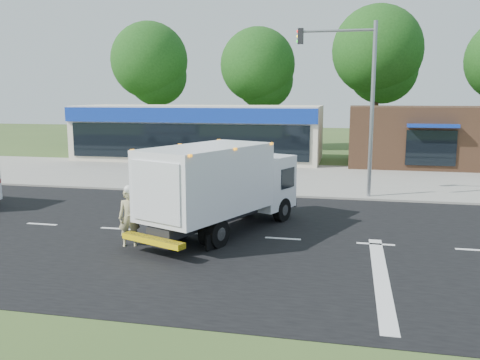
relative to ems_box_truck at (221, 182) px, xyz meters
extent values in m
plane|color=#385123|center=(2.21, -0.30, -1.80)|extent=(120.00, 120.00, 0.00)
cube|color=black|center=(2.21, -0.30, -1.79)|extent=(60.00, 14.00, 0.02)
cube|color=gray|center=(2.21, 7.90, -1.74)|extent=(60.00, 2.40, 0.12)
cube|color=gray|center=(2.21, 13.70, -1.79)|extent=(60.00, 9.00, 0.02)
cube|color=silver|center=(-6.79, -0.30, -1.78)|extent=(1.20, 0.15, 0.01)
cube|color=silver|center=(-3.79, -0.30, -1.78)|extent=(1.20, 0.15, 0.01)
cube|color=silver|center=(-0.79, -0.30, -1.78)|extent=(1.20, 0.15, 0.01)
cube|color=silver|center=(2.21, -0.30, -1.78)|extent=(1.20, 0.15, 0.01)
cube|color=silver|center=(5.21, -0.30, -1.78)|extent=(1.20, 0.15, 0.01)
cube|color=silver|center=(8.21, -0.30, -1.78)|extent=(1.20, 0.15, 0.01)
cube|color=silver|center=(5.21, -3.30, -1.78)|extent=(0.40, 7.00, 0.01)
cube|color=black|center=(-0.30, -0.71, -1.13)|extent=(2.69, 4.73, 0.33)
cube|color=white|center=(1.00, 2.39, -0.33)|extent=(2.61, 2.53, 1.99)
cube|color=black|center=(1.34, 3.22, -0.14)|extent=(1.71, 0.82, 0.85)
cube|color=white|center=(-0.30, -0.71, 0.19)|extent=(3.92, 5.24, 2.22)
cube|color=silver|center=(-1.21, -2.91, 0.15)|extent=(1.77, 0.78, 1.80)
cube|color=yellow|center=(-1.28, -3.07, -1.27)|extent=(2.22, 1.18, 0.17)
cube|color=orange|center=(-0.30, -0.71, 1.28)|extent=(3.88, 5.08, 0.08)
cylinder|color=black|center=(0.19, 2.78, -1.34)|extent=(0.61, 0.95, 0.91)
cylinder|color=black|center=(1.85, 2.09, -1.34)|extent=(0.61, 0.95, 0.91)
cylinder|color=black|center=(-1.42, -0.96, -1.34)|extent=(0.61, 0.95, 0.91)
cylinder|color=black|center=(0.32, -1.69, -1.34)|extent=(0.61, 0.95, 0.91)
imported|color=tan|center=(-2.43, -2.14, -0.86)|extent=(0.80, 0.68, 1.86)
sphere|color=white|center=(-2.43, -2.14, 0.04)|extent=(0.28, 0.28, 0.28)
cube|color=beige|center=(-6.79, 19.70, 0.20)|extent=(18.00, 6.00, 4.00)
cube|color=#0F309B|center=(-6.79, 16.65, 1.60)|extent=(18.00, 0.30, 1.00)
cube|color=black|center=(-6.79, 16.65, -0.20)|extent=(17.00, 0.12, 2.40)
cube|color=#382316|center=(9.21, 19.70, 0.20)|extent=(10.00, 6.00, 4.00)
cube|color=#0F309B|center=(9.21, 16.60, 1.10)|extent=(3.00, 1.20, 0.20)
cube|color=black|center=(9.21, 16.65, -0.30)|extent=(3.00, 0.12, 2.20)
cylinder|color=gray|center=(5.21, 7.30, 2.20)|extent=(0.18, 0.18, 8.00)
cylinder|color=gray|center=(3.51, 7.30, 5.80)|extent=(3.40, 0.12, 0.12)
cube|color=black|center=(1.91, 7.30, 5.60)|extent=(0.25, 0.25, 0.70)
cylinder|color=#332114|center=(-13.79, 27.70, 1.88)|extent=(0.56, 0.56, 7.35)
sphere|color=#184413|center=(-13.79, 27.70, 6.08)|extent=(6.93, 6.93, 6.93)
sphere|color=#184413|center=(-13.29, 28.20, 4.71)|extent=(5.46, 5.46, 5.46)
cylinder|color=#332114|center=(-3.79, 27.70, 1.63)|extent=(0.56, 0.56, 6.86)
sphere|color=#184413|center=(-3.79, 27.70, 5.55)|extent=(6.47, 6.47, 6.47)
sphere|color=#184413|center=(-3.29, 28.20, 4.28)|extent=(5.10, 5.10, 5.10)
cylinder|color=#332114|center=(6.21, 27.70, 2.12)|extent=(0.56, 0.56, 7.84)
sphere|color=#184413|center=(6.21, 27.70, 6.60)|extent=(7.39, 7.39, 7.39)
sphere|color=#184413|center=(6.71, 28.20, 5.15)|extent=(5.82, 5.82, 5.82)
camera|label=1|loc=(4.30, -16.61, 2.94)|focal=38.00mm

